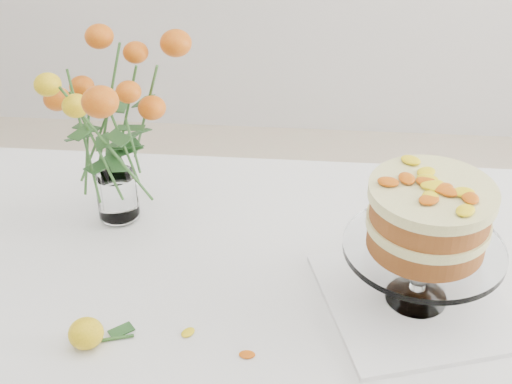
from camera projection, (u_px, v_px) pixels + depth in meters
The scene contains 7 objects.
table at pixel (266, 330), 1.28m from camera, with size 1.43×0.93×0.76m.
napkin at pixel (415, 300), 1.21m from camera, with size 0.30×0.30×0.01m, color white.
cake_stand at pixel (428, 223), 1.12m from camera, with size 0.26×0.26×0.24m.
rose_vase at pixel (107, 111), 1.29m from camera, with size 0.28×0.28×0.40m.
loose_rose_near at pixel (86, 333), 1.12m from camera, with size 0.10×0.06×0.05m.
stray_petal_a at pixel (188, 333), 1.15m from camera, with size 0.03×0.02×0.00m, color yellow.
stray_petal_b at pixel (247, 355), 1.11m from camera, with size 0.03×0.02×0.00m, color yellow.
Camera 1 is at (0.06, -0.92, 1.59)m, focal length 50.00 mm.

